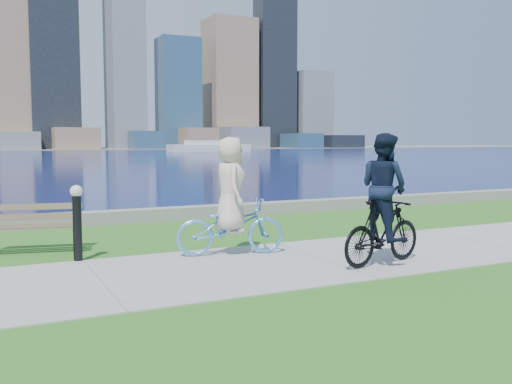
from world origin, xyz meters
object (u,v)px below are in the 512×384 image
at_px(park_bench, 33,223).
at_px(cyclist_woman, 230,211).
at_px(bollard_lamp, 77,218).
at_px(cyclist_man, 383,210).

xyz_separation_m(park_bench, cyclist_woman, (3.37, -1.98, 0.28)).
bearing_deg(cyclist_woman, bollard_lamp, 87.56).
distance_m(cyclist_woman, cyclist_man, 2.86).
bearing_deg(cyclist_man, park_bench, 42.89).
relative_size(bollard_lamp, cyclist_man, 0.61).
height_order(park_bench, cyclist_man, cyclist_man).
xyz_separation_m(park_bench, bollard_lamp, (0.65, -1.27, 0.23)).
distance_m(bollard_lamp, cyclist_woman, 2.81).
bearing_deg(cyclist_man, bollard_lamp, 49.68).
bearing_deg(bollard_lamp, cyclist_man, -29.11).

